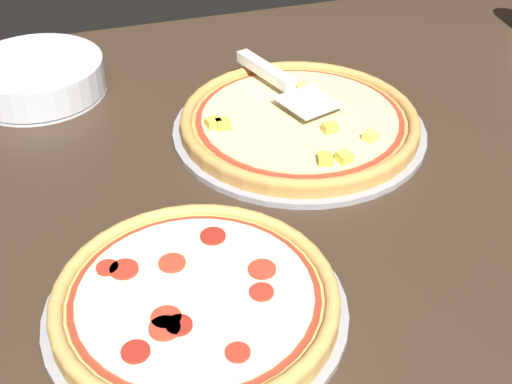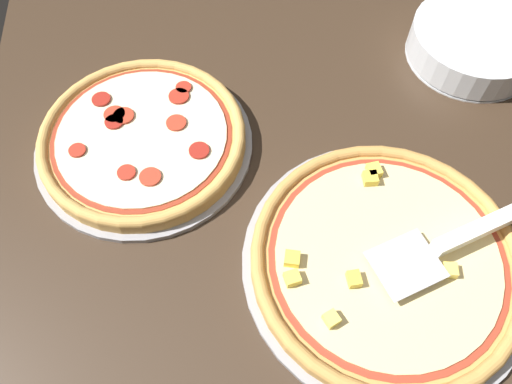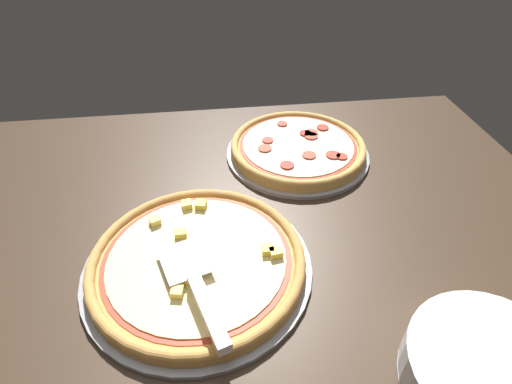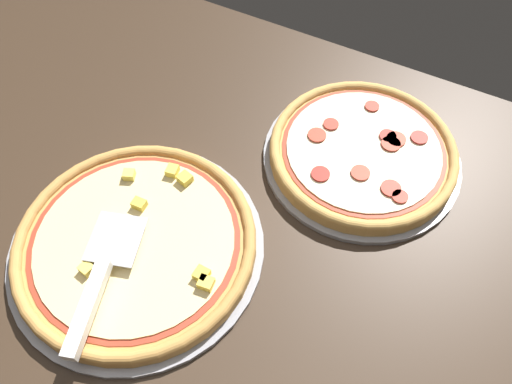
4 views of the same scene
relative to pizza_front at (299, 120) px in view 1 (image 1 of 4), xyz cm
name	(u,v)px [view 1 (image 1 of 4)]	position (x,y,z in cm)	size (l,w,h in cm)	color
ground_plane	(276,166)	(6.06, 5.80, -4.19)	(152.71, 116.01, 3.60)	#38281C
pizza_pan_front	(299,130)	(-0.01, -0.03, -1.89)	(42.50, 42.50, 1.00)	#939399
pizza_front	(299,120)	(0.00, 0.00, 0.00)	(39.95, 39.95, 3.53)	#C68E47
pizza_pan_back	(196,311)	(26.38, 35.30, -1.89)	(37.00, 37.00, 1.00)	#939399
pizza_back	(195,299)	(26.40, 35.30, 0.20)	(34.78, 34.78, 3.01)	tan
serving_spatula	(274,77)	(0.89, -10.75, 2.95)	(12.30, 24.50, 2.00)	#B7B7BC
plate_stack	(37,77)	(40.81, -27.43, 0.76)	(24.50, 24.50, 6.30)	silver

